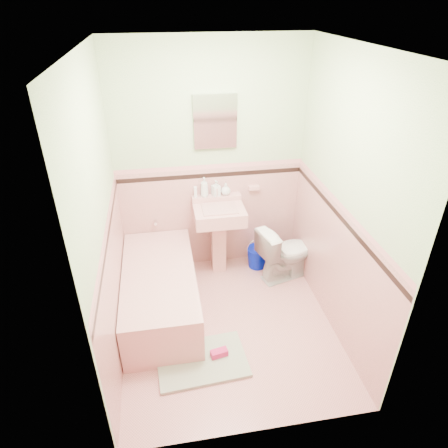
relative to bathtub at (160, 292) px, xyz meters
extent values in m
plane|color=#DB918F|center=(0.63, -0.33, -0.23)|extent=(2.20, 2.20, 0.00)
plane|color=white|center=(0.63, -0.33, 2.27)|extent=(2.20, 2.20, 0.00)
plane|color=#F9ECCB|center=(0.63, 0.77, 1.02)|extent=(2.50, 0.00, 2.50)
plane|color=#F9ECCB|center=(0.63, -1.43, 1.02)|extent=(2.50, 0.00, 2.50)
plane|color=#F9ECCB|center=(-0.37, -0.33, 1.02)|extent=(0.00, 2.50, 2.50)
plane|color=#F9ECCB|center=(1.63, -0.33, 1.02)|extent=(0.00, 2.50, 2.50)
plane|color=pink|center=(0.63, 0.76, 0.38)|extent=(2.00, 0.00, 2.00)
plane|color=pink|center=(0.63, -1.42, 0.38)|extent=(2.00, 0.00, 2.00)
plane|color=pink|center=(-0.36, -0.33, 0.38)|extent=(0.00, 2.20, 2.20)
plane|color=pink|center=(1.62, -0.33, 0.38)|extent=(0.00, 2.20, 2.20)
plane|color=black|center=(0.63, 0.75, 0.90)|extent=(2.00, 0.00, 2.00)
plane|color=black|center=(0.63, -1.41, 0.90)|extent=(2.00, 0.00, 2.00)
plane|color=black|center=(-0.35, -0.33, 0.89)|extent=(0.00, 2.20, 2.20)
plane|color=black|center=(1.61, -0.33, 0.89)|extent=(0.00, 2.20, 2.20)
plane|color=pink|center=(0.63, 0.75, 0.99)|extent=(2.00, 0.00, 2.00)
plane|color=pink|center=(0.63, -1.41, 0.99)|extent=(2.00, 0.00, 2.00)
plane|color=pink|center=(-0.35, -0.33, 1.00)|extent=(0.00, 2.20, 2.20)
plane|color=pink|center=(1.61, -0.33, 1.00)|extent=(0.00, 2.20, 2.20)
cube|color=#D5918E|center=(0.00, 0.00, 0.00)|extent=(0.70, 1.50, 0.45)
cylinder|color=silver|center=(0.00, 0.72, 0.41)|extent=(0.04, 0.12, 0.04)
cylinder|color=silver|center=(0.68, 0.67, 0.72)|extent=(0.02, 0.02, 0.10)
cube|color=white|center=(0.68, 0.74, 1.47)|extent=(0.43, 0.04, 0.54)
cube|color=#D5918E|center=(1.10, 0.73, 0.72)|extent=(0.12, 0.07, 0.04)
imported|color=#B2B2B2|center=(0.55, 0.71, 0.78)|extent=(0.09, 0.09, 0.22)
imported|color=#B2B2B2|center=(0.68, 0.71, 0.76)|extent=(0.10, 0.10, 0.17)
imported|color=#B2B2B2|center=(0.78, 0.71, 0.74)|extent=(0.13, 0.13, 0.13)
cylinder|color=white|center=(0.45, 0.71, 0.73)|extent=(0.05, 0.05, 0.12)
imported|color=white|center=(1.39, 0.33, 0.10)|extent=(0.71, 0.52, 0.64)
cube|color=gray|center=(0.32, -0.73, -0.21)|extent=(0.81, 0.57, 0.03)
cube|color=#BF1E59|center=(0.48, -0.71, -0.16)|extent=(0.16, 0.10, 0.06)
camera|label=1|loc=(0.11, -3.12, 2.59)|focal=31.75mm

